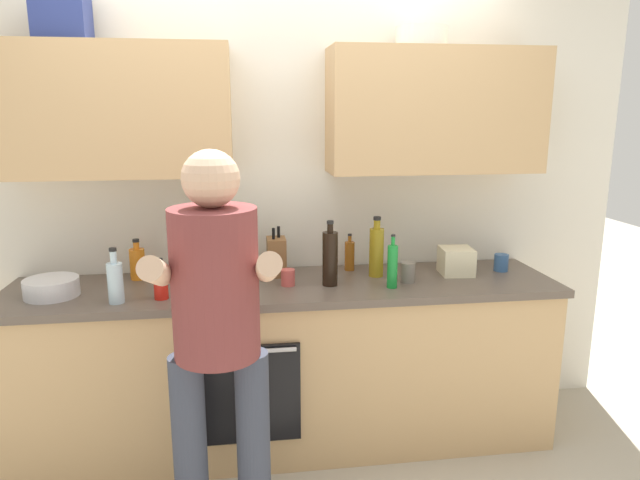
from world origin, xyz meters
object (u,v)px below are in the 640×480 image
object	(u,v)px
bottle_syrup	(350,255)
cup_tea	(501,263)
cup_ceramic	(288,277)
knife_block	(276,257)
bottle_juice	(137,263)
grocery_bag_rice	(456,261)
bottle_hotsauce	(161,283)
potted_herb	(229,253)
bottle_oil	(376,251)
person_standing	(217,322)
cup_stoneware	(408,272)
bottle_soda	(392,266)
mixing_bowl	(52,287)
bottle_soy	(330,258)
bottle_water	(115,281)

from	to	relation	value
bottle_syrup	cup_tea	size ratio (longest dim) A/B	2.21
cup_ceramic	knife_block	distance (m)	0.21
bottle_juice	grocery_bag_rice	size ratio (longest dim) A/B	1.23
bottle_hotsauce	potted_herb	xyz separation A→B (m)	(0.32, 0.18, 0.09)
bottle_oil	grocery_bag_rice	distance (m)	0.45
person_standing	knife_block	bearing A→B (deg)	70.91
bottle_juice	potted_herb	world-z (taller)	potted_herb
bottle_hotsauce	cup_stoneware	size ratio (longest dim) A/B	1.88
knife_block	bottle_soda	bearing A→B (deg)	-28.30
bottle_soda	mixing_bowl	size ratio (longest dim) A/B	1.08
bottle_soy	cup_stoneware	size ratio (longest dim) A/B	3.21
bottle_oil	bottle_hotsauce	world-z (taller)	bottle_oil
grocery_bag_rice	bottle_water	bearing A→B (deg)	-172.13
bottle_soda	bottle_water	distance (m)	1.34
person_standing	bottle_soy	xyz separation A→B (m)	(0.55, 0.62, 0.08)
person_standing	mixing_bowl	bearing A→B (deg)	141.88
bottle_soda	bottle_hotsauce	distance (m)	1.14
bottle_hotsauce	bottle_soy	xyz separation A→B (m)	(0.83, 0.10, 0.07)
bottle_soda	bottle_oil	world-z (taller)	bottle_oil
cup_stoneware	potted_herb	distance (m)	0.93
cup_ceramic	mixing_bowl	size ratio (longest dim) A/B	0.33
bottle_juice	potted_herb	size ratio (longest dim) A/B	0.75
bottle_soy	person_standing	bearing A→B (deg)	-131.46
bottle_juice	cup_stoneware	bearing A→B (deg)	-10.33
bottle_syrup	bottle_water	xyz separation A→B (m)	(-1.18, -0.40, 0.02)
cup_tea	grocery_bag_rice	distance (m)	0.28
cup_stoneware	bottle_hotsauce	bearing A→B (deg)	-175.46
bottle_syrup	knife_block	bearing A→B (deg)	-173.65
person_standing	bottle_hotsauce	size ratio (longest dim) A/B	8.26
cup_stoneware	mixing_bowl	xyz separation A→B (m)	(-1.77, 0.01, -0.01)
cup_stoneware	cup_ceramic	xyz separation A→B (m)	(-0.63, 0.03, -0.01)
bottle_soda	potted_herb	bearing A→B (deg)	168.53
bottle_soy	cup_tea	distance (m)	1.01
bottle_juice	grocery_bag_rice	world-z (taller)	bottle_juice
person_standing	cup_stoneware	bearing A→B (deg)	32.77
bottle_syrup	mixing_bowl	distance (m)	1.53
bottle_soy	bottle_hotsauce	bearing A→B (deg)	-172.92
cup_tea	mixing_bowl	world-z (taller)	cup_tea
bottle_oil	cup_ceramic	bearing A→B (deg)	-168.01
grocery_bag_rice	bottle_soy	bearing A→B (deg)	-171.51
person_standing	cup_tea	size ratio (longest dim) A/B	17.35
bottle_soy	cup_stoneware	xyz separation A→B (m)	(0.41, -0.00, -0.09)
bottle_juice	potted_herb	distance (m)	0.52
knife_block	bottle_soy	bearing A→B (deg)	-40.23
cup_ceramic	potted_herb	xyz separation A→B (m)	(-0.30, 0.06, 0.12)
bottle_oil	bottle_syrup	distance (m)	0.19
cup_stoneware	mixing_bowl	bearing A→B (deg)	179.54
person_standing	cup_tea	world-z (taller)	person_standing
cup_stoneware	mixing_bowl	distance (m)	1.77
bottle_oil	bottle_water	size ratio (longest dim) A/B	1.24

